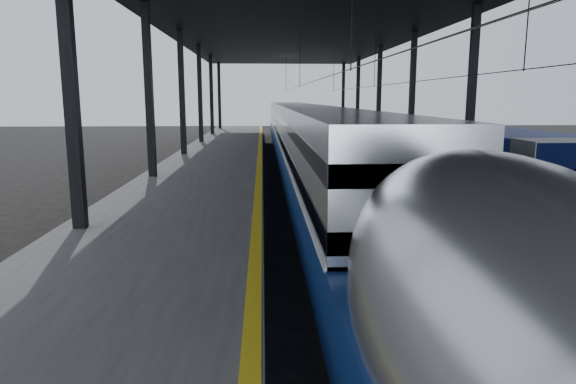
{
  "coord_description": "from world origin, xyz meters",
  "views": [
    {
      "loc": [
        -0.5,
        -9.73,
        4.68
      ],
      "look_at": [
        0.22,
        4.92,
        2.0
      ],
      "focal_mm": 32.0,
      "sensor_mm": 36.0,
      "label": 1
    }
  ],
  "objects": [
    {
      "name": "canopy",
      "position": [
        1.9,
        20.0,
        9.12
      ],
      "size": [
        18.0,
        75.0,
        9.47
      ],
      "color": "black",
      "rests_on": "ground"
    },
    {
      "name": "tgv_train",
      "position": [
        2.0,
        22.96,
        2.0
      ],
      "size": [
        2.98,
        65.2,
        4.27
      ],
      "color": "silver",
      "rests_on": "ground"
    },
    {
      "name": "rails",
      "position": [
        4.5,
        20.0,
        0.08
      ],
      "size": [
        6.52,
        80.0,
        0.16
      ],
      "color": "slate",
      "rests_on": "ground"
    },
    {
      "name": "second_train",
      "position": [
        7.0,
        28.82,
        1.88
      ],
      "size": [
        2.7,
        56.05,
        3.72
      ],
      "color": "navy",
      "rests_on": "ground"
    },
    {
      "name": "yellow_strip",
      "position": [
        -0.7,
        20.0,
        1.0
      ],
      "size": [
        0.3,
        80.0,
        0.01
      ],
      "primitive_type": "cube",
      "color": "yellow",
      "rests_on": "platform"
    },
    {
      "name": "ground",
      "position": [
        0.0,
        0.0,
        0.0
      ],
      "size": [
        160.0,
        160.0,
        0.0
      ],
      "primitive_type": "plane",
      "color": "black",
      "rests_on": "ground"
    },
    {
      "name": "platform",
      "position": [
        -3.5,
        20.0,
        0.5
      ],
      "size": [
        6.0,
        80.0,
        1.0
      ],
      "primitive_type": "cube",
      "color": "#4C4C4F",
      "rests_on": "ground"
    }
  ]
}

